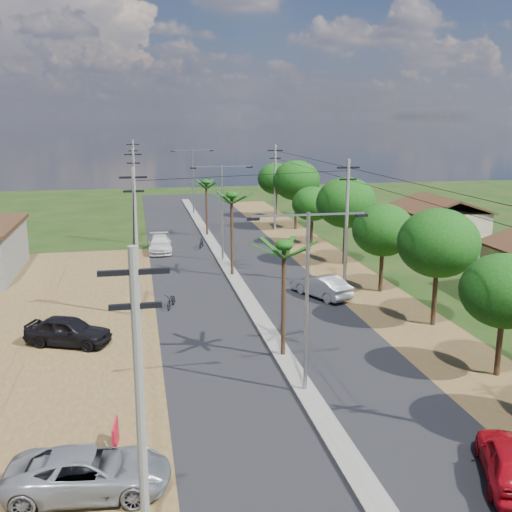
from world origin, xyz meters
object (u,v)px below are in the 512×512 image
Objects in this scene: car_parked_dark at (68,331)px; roadside_sign at (115,436)px; moto_rider_east at (509,460)px; car_white_far at (160,244)px; car_silver_mid at (322,287)px; car_red_near at (511,462)px; car_parked_silver at (89,473)px.

car_parked_dark reaches higher than roadside_sign.
car_parked_dark is 21.85m from moto_rider_east.
car_parked_dark is at bearing -103.53° from car_white_far.
moto_rider_east is 1.29× the size of roadside_sign.
car_silver_mid reaches higher than roadside_sign.
car_parked_dark reaches higher than moto_rider_east.
car_red_near is 0.90× the size of car_white_far.
roadside_sign is (-13.00, -16.46, -0.25)m from car_silver_mid.
car_parked_dark is (-15.71, -5.61, 0.02)m from car_silver_mid.
car_red_near is 13.66m from roadside_sign.
car_white_far is at bearing -0.89° from car_parked_silver.
car_white_far is 4.07× the size of roadside_sign.
roadside_sign is (0.73, 2.59, -0.22)m from car_parked_silver.
car_white_far is 3.16× the size of moto_rider_east.
car_red_near is 0.97× the size of car_parked_dark.
moto_rider_east is at bearing 66.20° from car_silver_mid.
car_parked_dark is at bearing -22.38° from moto_rider_east.
car_silver_mid reaches higher than car_white_far.
car_parked_silver is 14.02m from moto_rider_east.
roadside_sign is at bearing -143.39° from car_parked_dark.
car_parked_silver is at bearing 29.87° from car_silver_mid.
car_red_near is 38.50m from car_white_far.
moto_rider_east is at bearing -73.15° from car_white_far.
car_red_near is at bearing -112.61° from car_parked_dark.
car_parked_dark reaches higher than car_white_far.
car_parked_silver is at bearing 13.71° from car_red_near.
roadside_sign is (-12.80, 4.76, -0.25)m from car_red_near.
car_red_near is 21.22m from car_silver_mid.
roadside_sign is at bearing 2.40° from car_red_near.
car_white_far is 32.62m from roadside_sign.
car_parked_dark reaches higher than car_silver_mid.
car_red_near reaches higher than car_white_far.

